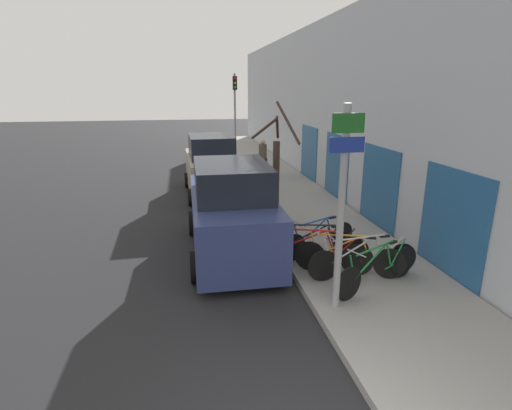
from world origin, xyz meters
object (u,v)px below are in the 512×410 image
at_px(parked_car_0, 232,212).
at_px(parked_car_1, 211,168).
at_px(bicycle_2, 349,257).
at_px(traffic_light, 235,108).
at_px(street_tree, 276,174).
at_px(bicycle_4, 316,247).
at_px(pedestrian_near, 263,155).
at_px(bicycle_5, 319,239).
at_px(bicycle_0, 377,270).
at_px(bicycle_1, 363,259).
at_px(bicycle_3, 313,252).
at_px(signpost, 342,204).

xyz_separation_m(parked_car_0, parked_car_1, (-0.06, 5.77, -0.01)).
bearing_deg(bicycle_2, traffic_light, 27.38).
bearing_deg(street_tree, bicycle_4, -83.70).
distance_m(bicycle_2, pedestrian_near, 10.23).
relative_size(bicycle_4, bicycle_5, 1.09).
relative_size(bicycle_0, bicycle_1, 0.87).
height_order(parked_car_1, street_tree, street_tree).
xyz_separation_m(bicycle_4, pedestrian_near, (0.71, 9.55, 0.54)).
distance_m(parked_car_1, street_tree, 4.67).
xyz_separation_m(bicycle_2, pedestrian_near, (0.21, 10.22, 0.55)).
bearing_deg(bicycle_3, bicycle_0, -109.49).
relative_size(bicycle_5, parked_car_0, 0.43).
bearing_deg(traffic_light, parked_car_0, -98.23).
relative_size(bicycle_2, traffic_light, 0.47).
bearing_deg(bicycle_2, bicycle_0, -131.09).
xyz_separation_m(signpost, pedestrian_near, (0.95, 11.38, -0.99)).
height_order(bicycle_2, bicycle_3, bicycle_3).
bearing_deg(traffic_light, parked_car_1, -107.82).
height_order(bicycle_0, bicycle_4, bicycle_4).
height_order(bicycle_4, bicycle_5, bicycle_4).
relative_size(bicycle_1, parked_car_1, 0.54).
height_order(bicycle_1, bicycle_3, bicycle_3).
distance_m(bicycle_2, bicycle_5, 1.20).
distance_m(signpost, parked_car_1, 9.09).
relative_size(bicycle_2, parked_car_0, 0.45).
height_order(bicycle_1, street_tree, street_tree).
height_order(parked_car_1, pedestrian_near, parked_car_1).
height_order(bicycle_3, parked_car_0, parked_car_0).
bearing_deg(parked_car_0, bicycle_3, -45.10).
distance_m(bicycle_5, parked_car_1, 6.89).
distance_m(bicycle_3, parked_car_0, 2.29).
distance_m(bicycle_1, pedestrian_near, 10.40).
relative_size(bicycle_0, pedestrian_near, 1.30).
relative_size(signpost, parked_car_1, 0.79).
xyz_separation_m(bicycle_1, traffic_light, (-0.91, 12.95, 2.49)).
relative_size(bicycle_4, street_tree, 0.63).
height_order(signpost, bicycle_2, signpost).
xyz_separation_m(bicycle_0, pedestrian_near, (-0.09, 10.88, 0.55)).
bearing_deg(parked_car_1, street_tree, -72.69).
height_order(bicycle_0, parked_car_0, parked_car_0).
xyz_separation_m(pedestrian_near, traffic_light, (-0.88, 2.56, 1.94)).
relative_size(bicycle_1, bicycle_2, 1.15).
relative_size(signpost, parked_car_0, 0.76).
bearing_deg(parked_car_0, bicycle_4, -36.05).
bearing_deg(bicycle_2, parked_car_0, 73.12).
xyz_separation_m(street_tree, traffic_light, (0.13, 9.42, 1.36)).
relative_size(parked_car_0, pedestrian_near, 2.89).
distance_m(bicycle_4, traffic_light, 12.36).
relative_size(bicycle_2, bicycle_5, 1.05).
xyz_separation_m(bicycle_1, parked_car_0, (-2.47, 2.13, 0.51)).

